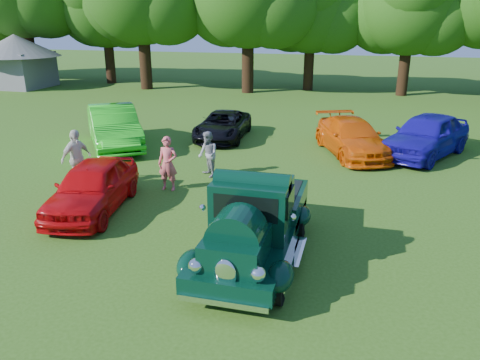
% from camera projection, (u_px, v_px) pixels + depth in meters
% --- Properties ---
extents(ground, '(120.00, 120.00, 0.00)m').
position_uv_depth(ground, '(204.00, 239.00, 11.34)').
color(ground, '#2C5213').
rests_on(ground, ground).
extents(hero_pickup, '(2.26, 4.86, 1.90)m').
position_uv_depth(hero_pickup, '(254.00, 223.00, 10.24)').
color(hero_pickup, black).
rests_on(hero_pickup, ground).
extents(red_convertible, '(2.28, 4.28, 1.38)m').
position_uv_depth(red_convertible, '(92.00, 187.00, 12.82)').
color(red_convertible, '#BA080A').
rests_on(red_convertible, ground).
extents(back_car_lime, '(4.41, 5.18, 1.68)m').
position_uv_depth(back_car_lime, '(114.00, 127.00, 19.18)').
color(back_car_lime, '#1BB418').
rests_on(back_car_lime, ground).
extents(back_car_black, '(2.23, 4.36, 1.18)m').
position_uv_depth(back_car_black, '(223.00, 125.00, 20.54)').
color(back_car_black, black).
rests_on(back_car_black, ground).
extents(back_car_orange, '(3.55, 5.04, 1.36)m').
position_uv_depth(back_car_orange, '(352.00, 137.00, 18.16)').
color(back_car_orange, '#CE4C07').
rests_on(back_car_orange, ground).
extents(back_car_blue, '(4.02, 5.15, 1.64)m').
position_uv_depth(back_car_blue, '(426.00, 135.00, 17.87)').
color(back_car_blue, '#160D96').
rests_on(back_car_blue, ground).
extents(spectator_pink, '(0.63, 0.43, 1.69)m').
position_uv_depth(spectator_pink, '(168.00, 164.00, 14.33)').
color(spectator_pink, '#CB5358').
rests_on(spectator_pink, ground).
extents(spectator_grey, '(0.93, 0.95, 1.54)m').
position_uv_depth(spectator_grey, '(208.00, 154.00, 15.57)').
color(spectator_grey, gray).
rests_on(spectator_grey, ground).
extents(spectator_white, '(0.79, 1.16, 1.84)m').
position_uv_depth(spectator_white, '(76.00, 159.00, 14.59)').
color(spectator_white, silver).
rests_on(spectator_white, ground).
extents(gazebo, '(6.40, 6.40, 3.90)m').
position_uv_depth(gazebo, '(17.00, 55.00, 35.02)').
color(gazebo, slate).
rests_on(gazebo, ground).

